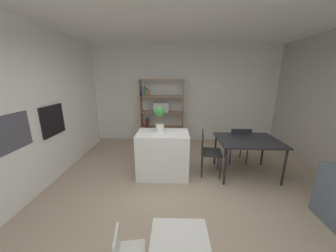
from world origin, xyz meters
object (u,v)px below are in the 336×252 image
potted_plant_on_island (160,117)px  child_table (180,245)px  child_chair_left (126,252)px  dining_chair_island_side (207,148)px  built_in_oven (53,120)px  kitchen_island (163,154)px  dining_table (248,143)px  dining_chair_far (238,142)px  open_bookshelf (160,110)px

potted_plant_on_island → child_table: size_ratio=0.89×
child_chair_left → dining_chair_island_side: size_ratio=0.59×
built_in_oven → kitchen_island: size_ratio=0.61×
child_chair_left → dining_table: dining_table is taller
child_table → dining_chair_island_side: (0.62, 2.06, 0.15)m
built_in_oven → dining_chair_far: bearing=9.8°
built_in_oven → open_bookshelf: size_ratio=0.32×
kitchen_island → child_table: bearing=-82.2°
kitchen_island → dining_chair_far: bearing=18.7°
potted_plant_on_island → child_table: (0.33, -2.07, -0.79)m
child_chair_left → dining_chair_island_side: 2.38m
built_in_oven → potted_plant_on_island: 2.03m
open_bookshelf → child_chair_left: 3.97m
dining_table → child_chair_left: bearing=-133.4°
dining_chair_island_side → child_chair_left: bearing=159.6°
child_table → dining_table: dining_table is taller
child_chair_left → kitchen_island: bearing=-16.4°
child_chair_left → dining_chair_island_side: (1.14, 2.07, 0.25)m
kitchen_island → dining_chair_island_side: (0.89, 0.09, 0.10)m
dining_table → potted_plant_on_island: bearing=179.2°
potted_plant_on_island → dining_chair_island_side: 1.15m
dining_chair_far → dining_chair_island_side: (-0.80, -0.48, 0.03)m
child_chair_left → dining_chair_island_side: bearing=-38.0°
open_bookshelf → child_table: open_bookshelf is taller
built_in_oven → open_bookshelf: (1.90, 2.02, -0.15)m
built_in_oven → child_table: (2.35, -1.89, -0.76)m
child_table → dining_chair_far: dining_chair_far is taller
built_in_oven → child_chair_left: 2.77m
open_bookshelf → dining_chair_far: 2.37m
built_in_oven → kitchen_island: 2.20m
child_table → dining_chair_island_side: size_ratio=0.61×
built_in_oven → dining_chair_far: size_ratio=0.71×
open_bookshelf → kitchen_island: bearing=-84.6°
kitchen_island → child_chair_left: kitchen_island is taller
kitchen_island → potted_plant_on_island: size_ratio=2.05×
dining_chair_island_side → dining_table: bearing=-82.5°
dining_table → dining_chair_island_side: dining_chair_island_side is taller
child_table → dining_chair_island_side: dining_chair_island_side is taller
dining_chair_far → dining_chair_island_side: size_ratio=0.95×
child_table → child_chair_left: child_chair_left is taller
child_chair_left → built_in_oven: bearing=34.8°
kitchen_island → dining_chair_far: kitchen_island is taller
potted_plant_on_island → child_table: bearing=-80.9°
dining_chair_far → dining_chair_island_side: 0.93m
kitchen_island → dining_chair_far: 1.78m
kitchen_island → dining_chair_far: size_ratio=1.17×
built_in_oven → dining_chair_island_side: (2.97, 0.17, -0.61)m
dining_chair_island_side → kitchen_island: bearing=104.5°
child_table → kitchen_island: bearing=97.8°
potted_plant_on_island → open_bookshelf: size_ratio=0.26×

